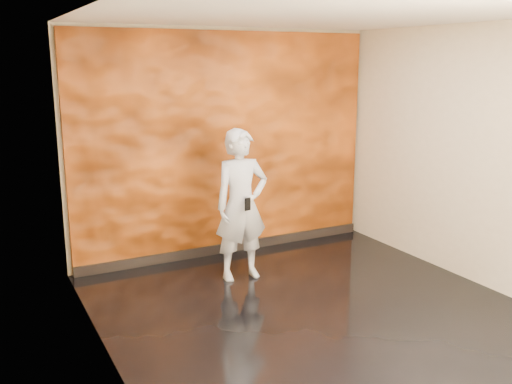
# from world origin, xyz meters

# --- Properties ---
(room) EXTENTS (4.02, 4.02, 2.81)m
(room) POSITION_xyz_m (0.00, 0.00, 1.40)
(room) COLOR black
(room) RESTS_ON ground
(feature_wall) EXTENTS (3.90, 0.06, 2.75)m
(feature_wall) POSITION_xyz_m (0.00, 1.96, 1.38)
(feature_wall) COLOR orange
(feature_wall) RESTS_ON ground
(baseboard) EXTENTS (3.90, 0.04, 0.12)m
(baseboard) POSITION_xyz_m (0.00, 1.92, 0.06)
(baseboard) COLOR black
(baseboard) RESTS_ON ground
(man) EXTENTS (0.63, 0.43, 1.69)m
(man) POSITION_xyz_m (-0.24, 1.07, 0.85)
(man) COLOR #ACAFBD
(man) RESTS_ON ground
(phone) EXTENTS (0.08, 0.03, 0.14)m
(phone) POSITION_xyz_m (-0.27, 0.85, 0.91)
(phone) COLOR black
(phone) RESTS_ON man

